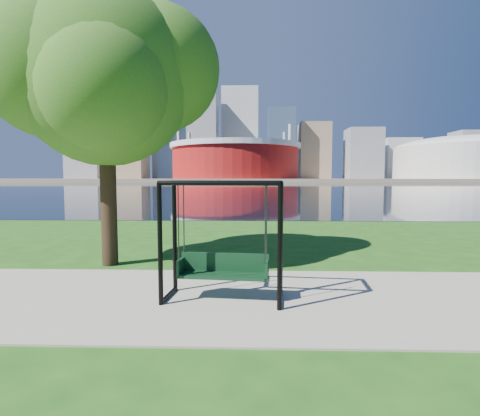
{
  "coord_description": "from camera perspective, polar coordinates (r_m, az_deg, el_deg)",
  "views": [
    {
      "loc": [
        0.3,
        -7.13,
        2.19
      ],
      "look_at": [
        0.08,
        0.0,
        1.62
      ],
      "focal_mm": 28.0,
      "sensor_mm": 36.0,
      "label": 1
    }
  ],
  "objects": [
    {
      "name": "skyline",
      "position": [
        328.29,
        0.96,
        10.42
      ],
      "size": [
        392.0,
        66.0,
        96.5
      ],
      "color": "gray",
      "rests_on": "far_bank"
    },
    {
      "name": "stadium",
      "position": [
        242.65,
        -0.69,
        7.37
      ],
      "size": [
        83.0,
        83.0,
        32.0
      ],
      "color": "maroon",
      "rests_on": "far_bank"
    },
    {
      "name": "park_tree",
      "position": [
        10.31,
        -20.02,
        18.71
      ],
      "size": [
        5.52,
        4.99,
        6.85
      ],
      "color": "black",
      "rests_on": "ground"
    },
    {
      "name": "swing",
      "position": [
        6.67,
        -2.57,
        -5.38
      ],
      "size": [
        2.18,
        1.11,
        2.15
      ],
      "rotation": [
        0.0,
        0.0,
        -0.1
      ],
      "color": "black",
      "rests_on": "ground"
    },
    {
      "name": "path",
      "position": [
        6.98,
        -0.84,
        -13.61
      ],
      "size": [
        120.0,
        4.0,
        0.03
      ],
      "primitive_type": "cube",
      "color": "#9E937F",
      "rests_on": "ground"
    },
    {
      "name": "arena",
      "position": [
        277.41,
        31.03,
        6.71
      ],
      "size": [
        84.0,
        84.0,
        26.56
      ],
      "color": "beige",
      "rests_on": "far_bank"
    },
    {
      "name": "far_bank",
      "position": [
        313.13,
        1.7,
        4.31
      ],
      "size": [
        900.0,
        228.0,
        2.0
      ],
      "primitive_type": "cube",
      "color": "#937F60",
      "rests_on": "ground"
    },
    {
      "name": "ground",
      "position": [
        7.47,
        -0.67,
        -12.52
      ],
      "size": [
        900.0,
        900.0,
        0.0
      ],
      "primitive_type": "plane",
      "color": "#1E5114",
      "rests_on": "ground"
    },
    {
      "name": "river",
      "position": [
        109.15,
        1.59,
        3.38
      ],
      "size": [
        900.0,
        180.0,
        0.02
      ],
      "primitive_type": "cube",
      "color": "black",
      "rests_on": "ground"
    }
  ]
}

